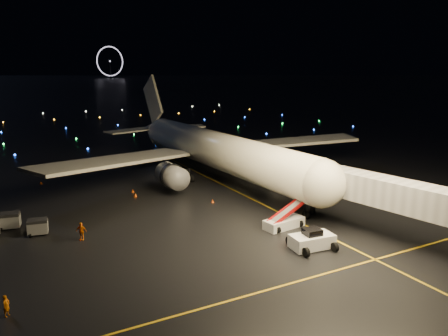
# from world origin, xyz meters

# --- Properties ---
(ground) EXTENTS (2000.00, 2000.00, 0.00)m
(ground) POSITION_xyz_m (0.00, 300.00, 0.00)
(ground) COLOR black
(ground) RESTS_ON ground
(lane_centre) EXTENTS (0.25, 80.00, 0.02)m
(lane_centre) POSITION_xyz_m (12.00, 15.00, 0.01)
(lane_centre) COLOR gold
(lane_centre) RESTS_ON ground
(lane_cross) EXTENTS (60.00, 0.25, 0.02)m
(lane_cross) POSITION_xyz_m (-5.00, -10.00, 0.01)
(lane_cross) COLOR gold
(lane_cross) RESTS_ON ground
(airliner) EXTENTS (60.12, 57.37, 16.34)m
(airliner) POSITION_xyz_m (12.35, 27.31, 8.17)
(airliner) COLOR silver
(airliner) RESTS_ON ground
(pushback_tug) EXTENTS (4.58, 2.72, 2.08)m
(pushback_tug) POSITION_xyz_m (8.38, -5.00, 1.04)
(pushback_tug) COLOR silver
(pushback_tug) RESTS_ON ground
(belt_loader) EXTENTS (7.34, 2.83, 3.47)m
(belt_loader) POSITION_xyz_m (9.37, 1.12, 1.73)
(belt_loader) COLOR silver
(belt_loader) RESTS_ON ground
(crew_a) EXTENTS (0.70, 0.73, 1.69)m
(crew_a) POSITION_xyz_m (-19.37, -4.13, 0.84)
(crew_a) COLOR orange
(crew_a) RESTS_ON ground
(crew_c) EXTENTS (1.22, 1.06, 1.97)m
(crew_c) POSITION_xyz_m (-11.70, 8.30, 0.98)
(crew_c) COLOR orange
(crew_c) RESTS_ON ground
(safety_cone_0) EXTENTS (0.53, 0.53, 0.48)m
(safety_cone_0) POSITION_xyz_m (6.47, 13.44, 0.24)
(safety_cone_0) COLOR #E4500A
(safety_cone_0) RESTS_ON ground
(safety_cone_1) EXTENTS (0.51, 0.51, 0.55)m
(safety_cone_1) POSITION_xyz_m (-1.96, 21.00, 0.28)
(safety_cone_1) COLOR #E4500A
(safety_cone_1) RESTS_ON ground
(safety_cone_2) EXTENTS (0.53, 0.53, 0.50)m
(safety_cone_2) POSITION_xyz_m (-1.60, 23.40, 0.25)
(safety_cone_2) COLOR #E4500A
(safety_cone_2) RESTS_ON ground
(safety_cone_3) EXTENTS (0.60, 0.60, 0.52)m
(safety_cone_3) POSITION_xyz_m (-12.97, 34.65, 0.26)
(safety_cone_3) COLOR #E4500A
(safety_cone_3) RESTS_ON ground
(ferris_wheel) EXTENTS (49.33, 16.80, 52.00)m
(ferris_wheel) POSITION_xyz_m (170.00, 720.00, 26.00)
(ferris_wheel) COLOR black
(ferris_wheel) RESTS_ON ground
(taxiway_lights) EXTENTS (164.00, 92.00, 0.36)m
(taxiway_lights) POSITION_xyz_m (0.00, 106.00, 0.18)
(taxiway_lights) COLOR black
(taxiway_lights) RESTS_ON ground
(baggage_cart_0) EXTENTS (2.30, 1.81, 1.75)m
(baggage_cart_0) POSITION_xyz_m (-15.60, 12.12, 0.88)
(baggage_cart_0) COLOR gray
(baggage_cart_0) RESTS_ON ground
(baggage_cart_1) EXTENTS (2.46, 1.95, 1.87)m
(baggage_cart_1) POSITION_xyz_m (-18.23, 15.59, 0.93)
(baggage_cart_1) COLOR gray
(baggage_cart_1) RESTS_ON ground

